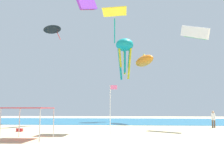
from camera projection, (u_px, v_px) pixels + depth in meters
name	position (u px, v px, depth m)	size (l,w,h in m)	color
ground	(111.00, 140.00, 18.36)	(110.00, 110.00, 0.10)	#D1BA8C
ocean_strip	(124.00, 121.00, 45.55)	(110.00, 24.25, 0.03)	#1E6B93
canopy_tent	(29.00, 109.00, 18.66)	(2.78, 3.02, 2.24)	#B2B2B7
person_rightmost	(213.00, 118.00, 29.57)	(0.45, 0.45, 1.91)	brown
banner_flag	(111.00, 105.00, 21.62)	(0.61, 0.06, 4.12)	silver
cooler_box	(20.00, 130.00, 24.55)	(0.57, 0.37, 0.35)	red
kite_parafoil_purple	(87.00, 5.00, 38.95)	(2.46, 5.00, 3.25)	purple
kite_octopus_teal	(125.00, 47.00, 45.76)	(4.27, 4.27, 7.27)	teal
kite_diamond_yellow	(115.00, 13.00, 26.99)	(2.54, 2.54, 3.45)	yellow
kite_inflatable_orange	(144.00, 61.00, 40.69)	(3.80, 5.89, 2.14)	orange
kite_delta_black	(52.00, 28.00, 42.56)	(4.05, 4.04, 2.44)	black
kite_parafoil_white	(195.00, 32.00, 29.34)	(2.56, 3.53, 2.51)	white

